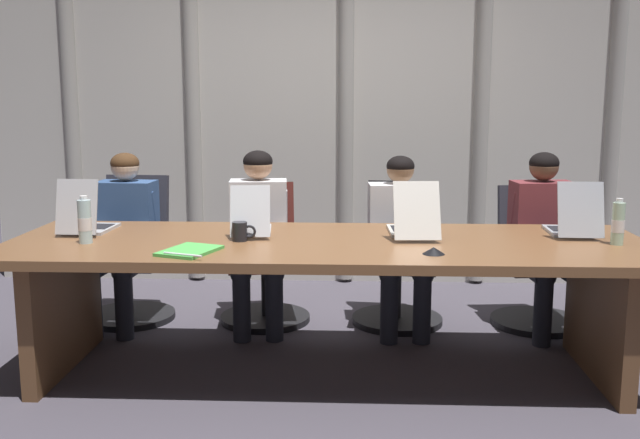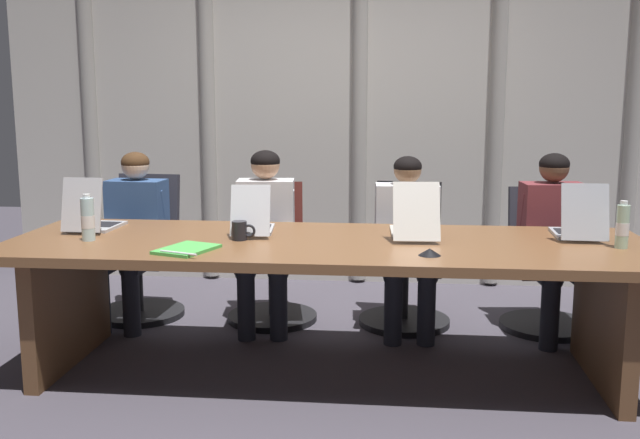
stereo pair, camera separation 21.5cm
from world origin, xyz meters
name	(u,v)px [view 1 (the left image)]	position (x,y,z in m)	size (l,w,h in m)	color
ground_plane	(327,372)	(0.00, 0.00, 0.00)	(11.08, 11.08, 0.00)	#47424C
conference_table	(327,268)	(0.00, 0.00, 0.58)	(3.40, 1.10, 0.73)	brown
curtain_backdrop	(336,118)	(0.00, 2.02, 1.32)	(5.54, 0.16, 2.64)	beige
laptop_left_end	(87,222)	(-1.36, 0.18, 0.79)	(0.24, 0.40, 0.31)	#BCBCC1
laptop_left_mid	(252,224)	(-0.43, 0.18, 0.79)	(0.25, 0.44, 0.28)	#BCBCC1
laptop_center	(413,224)	(0.47, 0.18, 0.79)	(0.26, 0.50, 0.31)	beige
laptop_right_mid	(573,224)	(1.35, 0.22, 0.79)	(0.25, 0.41, 0.31)	#A8ADB7
office_chair_left_end	(131,266)	(-1.36, 0.95, 0.35)	(0.60, 0.60, 0.96)	#2D2D38
office_chair_left_mid	(264,269)	(-0.46, 0.94, 0.34)	(0.60, 0.61, 0.91)	#511E19
office_chair_center	(398,270)	(0.44, 0.95, 0.35)	(0.60, 0.60, 0.93)	black
office_chair_right_mid	(536,273)	(1.35, 0.94, 0.34)	(0.60, 0.60, 0.90)	#2D2D38
person_left_end	(123,230)	(-1.36, 0.78, 0.64)	(0.40, 0.56, 1.13)	#335184
person_left_mid	(258,229)	(-0.47, 0.79, 0.65)	(0.41, 0.57, 1.15)	silver
person_center	(401,233)	(0.45, 0.79, 0.63)	(0.43, 0.56, 1.12)	silver
person_right_mid	(546,232)	(1.36, 0.79, 0.64)	(0.42, 0.57, 1.14)	brown
water_bottle_primary	(85,222)	(-1.26, -0.12, 0.85)	(0.07, 0.07, 0.25)	silver
water_bottle_secondary	(618,224)	(1.50, -0.04, 0.84)	(0.07, 0.07, 0.24)	#ADD1B2
coffee_mug_near	(241,231)	(-0.46, -0.03, 0.78)	(0.13, 0.08, 0.10)	black
conference_mic_left_side	(434,251)	(0.53, -0.31, 0.75)	(0.11, 0.11, 0.04)	black
spiral_notepad	(189,251)	(-0.66, -0.33, 0.74)	(0.31, 0.36, 0.03)	#4CB74C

